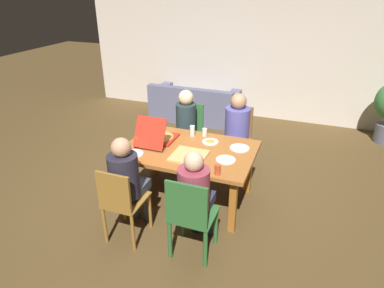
{
  "coord_description": "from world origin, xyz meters",
  "views": [
    {
      "loc": [
        1.33,
        -3.46,
        2.6
      ],
      "look_at": [
        0.0,
        0.1,
        0.75
      ],
      "focal_mm": 31.51,
      "sensor_mm": 36.0,
      "label": 1
    }
  ],
  "objects_px": {
    "chair_1": "(191,216)",
    "person_3": "(236,128)",
    "chair_2": "(188,130)",
    "pizza_box_0": "(189,156)",
    "plate_1": "(134,154)",
    "drinking_glass_1": "(205,132)",
    "plate_2": "(226,160)",
    "person_0": "(127,178)",
    "plate_3": "(210,142)",
    "drinking_glass_0": "(192,131)",
    "pizza_box_1": "(159,137)",
    "plate_0": "(240,148)",
    "dining_table": "(189,155)",
    "drinking_glass_3": "(137,141)",
    "drinking_glass_2": "(218,170)",
    "couch": "(195,106)",
    "person_2": "(184,123)",
    "chair_3": "(238,138)",
    "person_1": "(196,193)",
    "chair_0": "(121,201)"
  },
  "relations": [
    {
      "from": "person_2",
      "to": "drinking_glass_0",
      "type": "height_order",
      "value": "person_2"
    },
    {
      "from": "couch",
      "to": "dining_table",
      "type": "bearing_deg",
      "value": -71.36
    },
    {
      "from": "chair_1",
      "to": "person_0",
      "type": "bearing_deg",
      "value": 170.85
    },
    {
      "from": "drinking_glass_1",
      "to": "drinking_glass_0",
      "type": "bearing_deg",
      "value": -162.44
    },
    {
      "from": "chair_1",
      "to": "person_3",
      "type": "bearing_deg",
      "value": 90.0
    },
    {
      "from": "plate_1",
      "to": "drinking_glass_0",
      "type": "bearing_deg",
      "value": 57.84
    },
    {
      "from": "pizza_box_1",
      "to": "plate_3",
      "type": "height_order",
      "value": "pizza_box_1"
    },
    {
      "from": "dining_table",
      "to": "plate_2",
      "type": "distance_m",
      "value": 0.52
    },
    {
      "from": "drinking_glass_2",
      "to": "plate_1",
      "type": "bearing_deg",
      "value": 175.03
    },
    {
      "from": "plate_3",
      "to": "couch",
      "type": "relative_size",
      "value": 0.12
    },
    {
      "from": "chair_2",
      "to": "person_2",
      "type": "xyz_separation_m",
      "value": [
        0.0,
        -0.16,
        0.17
      ]
    },
    {
      "from": "pizza_box_0",
      "to": "plate_2",
      "type": "distance_m",
      "value": 0.44
    },
    {
      "from": "chair_3",
      "to": "person_1",
      "type": "bearing_deg",
      "value": -90.0
    },
    {
      "from": "pizza_box_1",
      "to": "drinking_glass_0",
      "type": "distance_m",
      "value": 0.46
    },
    {
      "from": "plate_0",
      "to": "plate_1",
      "type": "bearing_deg",
      "value": -152.87
    },
    {
      "from": "drinking_glass_3",
      "to": "dining_table",
      "type": "bearing_deg",
      "value": 14.38
    },
    {
      "from": "chair_3",
      "to": "drinking_glass_0",
      "type": "distance_m",
      "value": 0.85
    },
    {
      "from": "dining_table",
      "to": "plate_1",
      "type": "distance_m",
      "value": 0.68
    },
    {
      "from": "chair_1",
      "to": "drinking_glass_2",
      "type": "height_order",
      "value": "chair_1"
    },
    {
      "from": "plate_0",
      "to": "drinking_glass_2",
      "type": "height_order",
      "value": "drinking_glass_2"
    },
    {
      "from": "person_0",
      "to": "dining_table",
      "type": "bearing_deg",
      "value": 65.36
    },
    {
      "from": "drinking_glass_0",
      "to": "plate_3",
      "type": "bearing_deg",
      "value": -21.29
    },
    {
      "from": "person_3",
      "to": "plate_0",
      "type": "distance_m",
      "value": 0.69
    },
    {
      "from": "person_2",
      "to": "pizza_box_1",
      "type": "xyz_separation_m",
      "value": [
        -0.07,
        -0.73,
        0.08
      ]
    },
    {
      "from": "dining_table",
      "to": "plate_3",
      "type": "xyz_separation_m",
      "value": [
        0.19,
        0.27,
        0.1
      ]
    },
    {
      "from": "person_1",
      "to": "chair_2",
      "type": "xyz_separation_m",
      "value": [
        -0.76,
        1.79,
        -0.16
      ]
    },
    {
      "from": "pizza_box_1",
      "to": "drinking_glass_3",
      "type": "xyz_separation_m",
      "value": [
        -0.17,
        -0.25,
        0.02
      ]
    },
    {
      "from": "person_0",
      "to": "plate_3",
      "type": "bearing_deg",
      "value": 62.7
    },
    {
      "from": "chair_0",
      "to": "chair_1",
      "type": "relative_size",
      "value": 0.96
    },
    {
      "from": "chair_2",
      "to": "pizza_box_0",
      "type": "bearing_deg",
      "value": -68.6
    },
    {
      "from": "plate_1",
      "to": "plate_3",
      "type": "xyz_separation_m",
      "value": [
        0.76,
        0.64,
        0.0
      ]
    },
    {
      "from": "chair_1",
      "to": "person_1",
      "type": "height_order",
      "value": "person_1"
    },
    {
      "from": "drinking_glass_3",
      "to": "couch",
      "type": "xyz_separation_m",
      "value": [
        -0.29,
        2.88,
        -0.53
      ]
    },
    {
      "from": "chair_0",
      "to": "chair_1",
      "type": "height_order",
      "value": "chair_1"
    },
    {
      "from": "person_2",
      "to": "pizza_box_1",
      "type": "bearing_deg",
      "value": -95.53
    },
    {
      "from": "person_3",
      "to": "pizza_box_1",
      "type": "distance_m",
      "value": 1.16
    },
    {
      "from": "drinking_glass_0",
      "to": "chair_2",
      "type": "bearing_deg",
      "value": 115.79
    },
    {
      "from": "plate_1",
      "to": "drinking_glass_3",
      "type": "bearing_deg",
      "value": 106.28
    },
    {
      "from": "drinking_glass_0",
      "to": "drinking_glass_1",
      "type": "distance_m",
      "value": 0.16
    },
    {
      "from": "person_2",
      "to": "person_3",
      "type": "relative_size",
      "value": 0.99
    },
    {
      "from": "plate_0",
      "to": "plate_2",
      "type": "height_order",
      "value": "same"
    },
    {
      "from": "plate_3",
      "to": "person_0",
      "type": "bearing_deg",
      "value": -117.3
    },
    {
      "from": "chair_2",
      "to": "drinking_glass_2",
      "type": "distance_m",
      "value": 1.7
    },
    {
      "from": "plate_1",
      "to": "drinking_glass_1",
      "type": "relative_size",
      "value": 2.2
    },
    {
      "from": "person_3",
      "to": "drinking_glass_0",
      "type": "height_order",
      "value": "person_3"
    },
    {
      "from": "chair_2",
      "to": "person_3",
      "type": "xyz_separation_m",
      "value": [
        0.76,
        -0.09,
        0.19
      ]
    },
    {
      "from": "pizza_box_1",
      "to": "drinking_glass_1",
      "type": "bearing_deg",
      "value": 34.1
    },
    {
      "from": "dining_table",
      "to": "chair_0",
      "type": "bearing_deg",
      "value": -111.2
    },
    {
      "from": "plate_0",
      "to": "plate_1",
      "type": "relative_size",
      "value": 1.04
    },
    {
      "from": "chair_3",
      "to": "pizza_box_1",
      "type": "xyz_separation_m",
      "value": [
        -0.84,
        -0.93,
        0.28
      ]
    }
  ]
}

